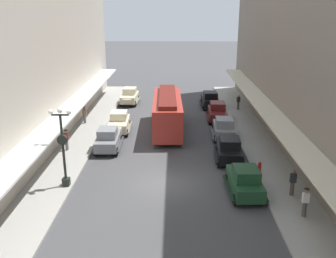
{
  "coord_description": "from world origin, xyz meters",
  "views": [
    {
      "loc": [
        0.49,
        -22.41,
        11.19
      ],
      "look_at": [
        0.0,
        6.0,
        1.8
      ],
      "focal_mm": 40.49,
      "sensor_mm": 36.0,
      "label": 1
    }
  ],
  "objects": [
    {
      "name": "sidewalk_left",
      "position": [
        -7.5,
        0.0,
        0.07
      ],
      "size": [
        3.0,
        60.0,
        0.15
      ],
      "primitive_type": "cube",
      "color": "#99968E",
      "rests_on": "ground"
    },
    {
      "name": "parked_car_3",
      "position": [
        4.84,
        -1.34,
        0.94
      ],
      "size": [
        2.25,
        4.3,
        1.84
      ],
      "color": "#193D23",
      "rests_on": "ground"
    },
    {
      "name": "parked_car_0",
      "position": [
        -4.82,
        6.1,
        0.94
      ],
      "size": [
        2.21,
        4.29,
        1.84
      ],
      "color": "slate",
      "rests_on": "ground"
    },
    {
      "name": "pedestrian_4",
      "position": [
        7.51,
        18.02,
        0.99
      ],
      "size": [
        0.36,
        0.24,
        1.64
      ],
      "color": "#4C4238",
      "rests_on": "sidewalk_right"
    },
    {
      "name": "parked_car_2",
      "position": [
        4.84,
        14.25,
        0.94
      ],
      "size": [
        2.22,
        4.29,
        1.84
      ],
      "color": "#591919",
      "rests_on": "ground"
    },
    {
      "name": "streetcar",
      "position": [
        -0.14,
        10.93,
        1.9
      ],
      "size": [
        2.74,
        9.66,
        3.46
      ],
      "color": "#A52D23",
      "rests_on": "ground"
    },
    {
      "name": "parked_car_1",
      "position": [
        -4.58,
        10.63,
        0.94
      ],
      "size": [
        2.25,
        4.3,
        1.84
      ],
      "color": "beige",
      "rests_on": "ground"
    },
    {
      "name": "fire_hydrant",
      "position": [
        6.35,
        1.46,
        0.56
      ],
      "size": [
        0.24,
        0.24,
        0.82
      ],
      "color": "#B21E19",
      "rests_on": "sidewalk_right"
    },
    {
      "name": "parked_car_4",
      "position": [
        4.61,
        3.99,
        0.94
      ],
      "size": [
        2.31,
        4.32,
        1.84
      ],
      "color": "black",
      "rests_on": "ground"
    },
    {
      "name": "parked_car_5",
      "position": [
        4.83,
        9.09,
        0.94
      ],
      "size": [
        2.28,
        4.31,
        1.84
      ],
      "color": "slate",
      "rests_on": "ground"
    },
    {
      "name": "pedestrian_3",
      "position": [
        -8.22,
        12.71,
        1.01
      ],
      "size": [
        0.36,
        0.28,
        1.67
      ],
      "color": "slate",
      "rests_on": "sidewalk_left"
    },
    {
      "name": "parked_car_7",
      "position": [
        -4.77,
        21.0,
        0.94
      ],
      "size": [
        2.27,
        4.31,
        1.84
      ],
      "color": "beige",
      "rests_on": "ground"
    },
    {
      "name": "pedestrian_1",
      "position": [
        7.65,
        -1.67,
        0.99
      ],
      "size": [
        0.36,
        0.24,
        1.64
      ],
      "color": "#4C4238",
      "rests_on": "sidewalk_right"
    },
    {
      "name": "ground_plane",
      "position": [
        0.0,
        0.0,
        0.0
      ],
      "size": [
        200.0,
        200.0,
        0.0
      ],
      "primitive_type": "plane",
      "color": "#424244"
    },
    {
      "name": "pedestrian_0",
      "position": [
        -8.02,
        5.55,
        1.01
      ],
      "size": [
        0.36,
        0.28,
        1.67
      ],
      "color": "slate",
      "rests_on": "sidewalk_left"
    },
    {
      "name": "sidewalk_right",
      "position": [
        7.5,
        0.0,
        0.07
      ],
      "size": [
        3.0,
        60.0,
        0.15
      ],
      "primitive_type": "cube",
      "color": "#99968E",
      "rests_on": "ground"
    },
    {
      "name": "parked_car_6",
      "position": [
        4.54,
        19.41,
        0.94
      ],
      "size": [
        2.28,
        4.31,
        1.84
      ],
      "color": "black",
      "rests_on": "ground"
    },
    {
      "name": "pedestrian_2",
      "position": [
        7.61,
        -4.09,
        1.01
      ],
      "size": [
        0.36,
        0.28,
        1.67
      ],
      "color": "#4C4238",
      "rests_on": "sidewalk_right"
    },
    {
      "name": "lamp_post_with_clock",
      "position": [
        -6.4,
        -0.62,
        2.99
      ],
      "size": [
        1.42,
        0.44,
        5.16
      ],
      "color": "black",
      "rests_on": "sidewalk_left"
    }
  ]
}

